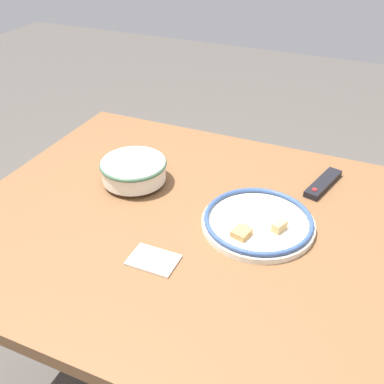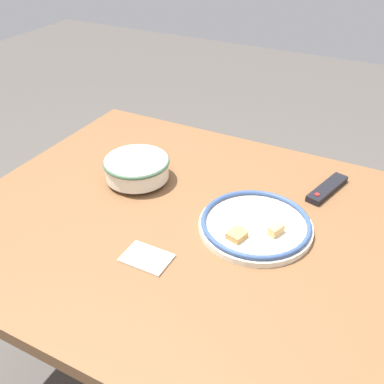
% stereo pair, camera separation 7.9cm
% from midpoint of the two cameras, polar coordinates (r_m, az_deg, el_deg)
% --- Properties ---
extents(ground_plane, '(8.00, 8.00, 0.00)m').
position_cam_midpoint_polar(ground_plane, '(1.82, -1.97, -21.09)').
color(ground_plane, '#4C4742').
extents(dining_table, '(1.28, 1.08, 0.70)m').
position_cam_midpoint_polar(dining_table, '(1.35, -2.49, -5.69)').
color(dining_table, brown).
rests_on(dining_table, ground_plane).
extents(noodle_bowl, '(0.21, 0.21, 0.08)m').
position_cam_midpoint_polar(noodle_bowl, '(1.45, -8.96, 2.74)').
color(noodle_bowl, silver).
rests_on(noodle_bowl, dining_table).
extents(food_plate, '(0.32, 0.32, 0.04)m').
position_cam_midpoint_polar(food_plate, '(1.27, 6.63, -3.84)').
color(food_plate, silver).
rests_on(food_plate, dining_table).
extents(tv_remote, '(0.09, 0.20, 0.02)m').
position_cam_midpoint_polar(tv_remote, '(1.49, 14.87, 1.03)').
color(tv_remote, black).
rests_on(tv_remote, dining_table).
extents(folded_napkin, '(0.12, 0.09, 0.01)m').
position_cam_midpoint_polar(folded_napkin, '(1.18, -7.06, -8.56)').
color(folded_napkin, beige).
rests_on(folded_napkin, dining_table).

